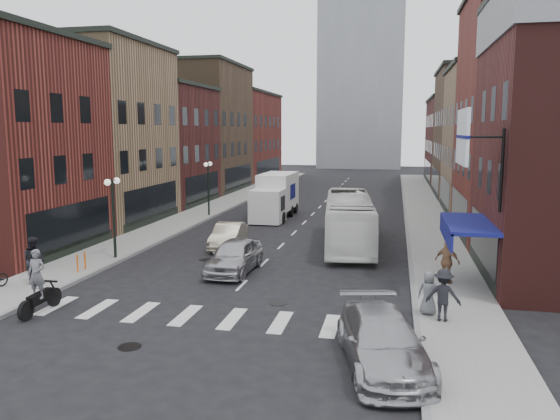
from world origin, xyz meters
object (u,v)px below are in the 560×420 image
object	(u,v)px
curb_car	(383,341)
ped_right_b	(447,261)
streetlamp_near	(113,202)
ped_right_a	(443,295)
bike_rack	(81,262)
transit_bus	(349,220)
ped_right_c	(429,293)
sedan_left_near	(235,256)
billboard_sign	(465,139)
ped_left_solo	(34,260)
sedan_left_far	(228,236)
streetlamp_far	(208,178)
motorcycle_rider	(38,284)
box_truck	(275,196)

from	to	relation	value
curb_car	ped_right_b	bearing A→B (deg)	61.04
streetlamp_near	ped_right_b	xyz separation A→B (m)	(15.76, -1.41, -1.83)
streetlamp_near	ped_right_a	world-z (taller)	streetlamp_near
bike_rack	transit_bus	world-z (taller)	transit_bus
streetlamp_near	ped_right_c	xyz separation A→B (m)	(14.80, -5.55, -2.00)
sedan_left_near	curb_car	distance (m)	11.18
bike_rack	ped_right_b	world-z (taller)	ped_right_b
billboard_sign	ped_left_solo	distance (m)	17.70
bike_rack	sedan_left_far	size ratio (longest dim) A/B	0.20
ped_right_b	ped_right_a	bearing A→B (deg)	116.65
streetlamp_far	ped_right_c	bearing A→B (deg)	-52.87
transit_bus	curb_car	size ratio (longest dim) A/B	2.07
transit_bus	ped_right_b	xyz separation A→B (m)	(4.67, -7.21, -0.39)
billboard_sign	ped_right_b	size ratio (longest dim) A/B	1.99
streetlamp_far	motorcycle_rider	xyz separation A→B (m)	(1.38, -21.90, -1.82)
billboard_sign	curb_car	bearing A→B (deg)	-112.61
streetlamp_near	curb_car	size ratio (longest dim) A/B	0.81
streetlamp_near	streetlamp_far	bearing A→B (deg)	90.00
motorcycle_rider	curb_car	size ratio (longest dim) A/B	0.46
motorcycle_rider	ped_right_c	size ratio (longest dim) A/B	1.53
billboard_sign	motorcycle_rider	distance (m)	16.07
streetlamp_far	ped_right_a	bearing A→B (deg)	-52.85
box_truck	sedan_left_near	xyz separation A→B (m)	(1.56, -15.62, -0.83)
sedan_left_far	ped_right_a	xyz separation A→B (m)	(10.59, -10.10, 0.35)
sedan_left_near	curb_car	size ratio (longest dim) A/B	0.88
transit_bus	ped_left_solo	xyz separation A→B (m)	(-12.03, -10.75, -0.33)
transit_bus	bike_rack	bearing A→B (deg)	-149.21
streetlamp_near	motorcycle_rider	world-z (taller)	streetlamp_near
streetlamp_far	ped_right_b	xyz separation A→B (m)	(15.76, -15.41, -1.83)
ped_right_b	ped_right_c	size ratio (longest dim) A/B	1.22
curb_car	bike_rack	bearing A→B (deg)	139.26
transit_bus	ped_right_a	xyz separation A→B (m)	(4.14, -11.92, -0.44)
motorcycle_rider	sedan_left_near	distance (m)	8.60
curb_car	ped_right_b	xyz separation A→B (m)	(2.41, 8.43, 0.34)
streetlamp_far	sedan_left_far	world-z (taller)	streetlamp_far
box_truck	transit_bus	bearing A→B (deg)	-54.23
box_truck	sedan_left_near	world-z (taller)	box_truck
sedan_left_near	ped_right_a	size ratio (longest dim) A/B	2.56
sedan_left_near	sedan_left_far	world-z (taller)	sedan_left_near
streetlamp_far	box_truck	bearing A→B (deg)	7.10
curb_car	ped_right_c	world-z (taller)	ped_right_c
motorcycle_rider	streetlamp_far	bearing A→B (deg)	90.16
bike_rack	sedan_left_near	xyz separation A→B (m)	(6.70, 1.70, 0.22)
bike_rack	curb_car	world-z (taller)	curb_car
sedan_left_near	motorcycle_rider	bearing A→B (deg)	-125.15
ped_right_a	ped_right_b	world-z (taller)	ped_right_b
billboard_sign	streetlamp_near	bearing A→B (deg)	167.65
streetlamp_near	transit_bus	xyz separation A→B (m)	(11.10, 5.81, -1.44)
billboard_sign	sedan_left_far	bearing A→B (deg)	146.54
transit_bus	ped_left_solo	world-z (taller)	transit_bus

